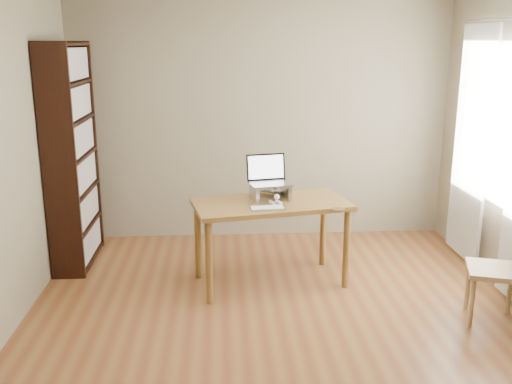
# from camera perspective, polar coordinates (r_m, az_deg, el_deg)

# --- Properties ---
(room) EXTENTS (4.04, 4.54, 2.64)m
(room) POSITION_cam_1_polar(r_m,az_deg,el_deg) (3.93, 3.32, 3.15)
(room) COLOR brown
(room) RESTS_ON ground
(bookshelf) EXTENTS (0.30, 0.90, 2.10)m
(bookshelf) POSITION_cam_1_polar(r_m,az_deg,el_deg) (5.63, -17.92, 3.42)
(bookshelf) COLOR black
(bookshelf) RESTS_ON ground
(curtains) EXTENTS (0.03, 1.90, 2.25)m
(curtains) POSITION_cam_1_polar(r_m,az_deg,el_deg) (5.26, 23.15, 3.51)
(curtains) COLOR white
(curtains) RESTS_ON ground
(desk) EXTENTS (1.43, 0.91, 0.75)m
(desk) POSITION_cam_1_polar(r_m,az_deg,el_deg) (4.96, 1.50, -2.15)
(desk) COLOR brown
(desk) RESTS_ON ground
(laptop_stand) EXTENTS (0.32, 0.25, 0.13)m
(laptop_stand) POSITION_cam_1_polar(r_m,az_deg,el_deg) (4.99, 1.43, 0.17)
(laptop_stand) COLOR silver
(laptop_stand) RESTS_ON desk
(laptop) EXTENTS (0.39, 0.36, 0.25)m
(laptop) POSITION_cam_1_polar(r_m,az_deg,el_deg) (5.02, 1.37, 1.58)
(laptop) COLOR silver
(laptop) RESTS_ON laptop_stand
(keyboard) EXTENTS (0.30, 0.15, 0.02)m
(keyboard) POSITION_cam_1_polar(r_m,az_deg,el_deg) (4.72, 1.15, -1.62)
(keyboard) COLOR silver
(keyboard) RESTS_ON desk
(coaster) EXTENTS (0.11, 0.11, 0.01)m
(coaster) POSITION_cam_1_polar(r_m,az_deg,el_deg) (4.76, 8.24, -1.72)
(coaster) COLOR brown
(coaster) RESTS_ON desk
(cat) EXTENTS (0.25, 0.49, 0.16)m
(cat) POSITION_cam_1_polar(r_m,az_deg,el_deg) (5.02, 1.27, 0.08)
(cat) COLOR #494339
(cat) RESTS_ON desk
(chair) EXTENTS (0.49, 0.49, 0.88)m
(chair) POSITION_cam_1_polar(r_m,az_deg,el_deg) (4.73, 23.53, -6.58)
(chair) COLOR tan
(chair) RESTS_ON ground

